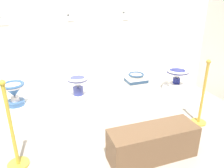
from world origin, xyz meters
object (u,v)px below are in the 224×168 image
at_px(info_placard_third, 125,15).
at_px(info_placard_first, 3,20).
at_px(museum_bench, 153,143).
at_px(plinth_block_slender_white, 79,104).
at_px(plinth_block_rightmost, 175,89).
at_px(plinth_block_leftmost, 135,100).
at_px(info_placard_second, 71,17).
at_px(plinth_block_pale_glazed, 17,111).
at_px(antique_toilet_slender_white, 78,84).
at_px(antique_toilet_leftmost, 136,85).
at_px(antique_toilet_rightmost, 177,74).
at_px(stanchion_post_near_left, 14,141).
at_px(antique_toilet_pale_glazed, 14,91).
at_px(stanchion_post_near_right, 201,103).

bearing_deg(info_placard_third, info_placard_first, 180.00).
bearing_deg(museum_bench, info_placard_first, 132.32).
bearing_deg(plinth_block_slender_white, plinth_block_rightmost, 1.64).
height_order(plinth_block_leftmost, info_placard_second, info_placard_second).
distance_m(plinth_block_pale_glazed, antique_toilet_slender_white, 1.00).
bearing_deg(plinth_block_slender_white, antique_toilet_leftmost, -2.77).
bearing_deg(antique_toilet_rightmost, antique_toilet_leftmost, -173.56).
bearing_deg(stanchion_post_near_left, plinth_block_slender_white, 45.60).
bearing_deg(plinth_block_slender_white, info_placard_first, 156.56).
bearing_deg(antique_toilet_pale_glazed, plinth_block_rightmost, -0.08).
relative_size(plinth_block_pale_glazed, stanchion_post_near_left, 0.36).
distance_m(stanchion_post_near_left, museum_bench, 1.58).
xyz_separation_m(plinth_block_pale_glazed, info_placard_third, (1.90, 0.35, 1.32)).
distance_m(antique_toilet_rightmost, stanchion_post_near_left, 2.96).
bearing_deg(info_placard_first, antique_toilet_leftmost, -13.34).
bearing_deg(info_placard_second, plinth_block_leftmost, -25.38).
relative_size(plinth_block_slender_white, stanchion_post_near_left, 0.33).
xyz_separation_m(plinth_block_rightmost, stanchion_post_near_right, (-0.20, -0.92, 0.16)).
relative_size(antique_toilet_slender_white, plinth_block_leftmost, 0.95).
xyz_separation_m(info_placard_first, info_placard_third, (1.91, -0.00, 0.03)).
height_order(antique_toilet_leftmost, antique_toilet_rightmost, antique_toilet_leftmost).
relative_size(antique_toilet_pale_glazed, stanchion_post_near_right, 0.34).
relative_size(plinth_block_pale_glazed, plinth_block_rightmost, 0.95).
xyz_separation_m(antique_toilet_pale_glazed, antique_toilet_leftmost, (1.92, -0.11, -0.12)).
bearing_deg(plinth_block_pale_glazed, antique_toilet_pale_glazed, 0.00).
bearing_deg(plinth_block_pale_glazed, plinth_block_slender_white, -3.53).
height_order(stanchion_post_near_left, museum_bench, stanchion_post_near_left).
height_order(antique_toilet_slender_white, info_placard_second, info_placard_second).
height_order(antique_toilet_leftmost, museum_bench, antique_toilet_leftmost).
height_order(plinth_block_leftmost, antique_toilet_rightmost, antique_toilet_rightmost).
height_order(antique_toilet_slender_white, info_placard_first, info_placard_first).
bearing_deg(plinth_block_rightmost, stanchion_post_near_right, -102.24).
height_order(antique_toilet_slender_white, info_placard_third, info_placard_third).
relative_size(stanchion_post_near_left, museum_bench, 0.99).
distance_m(stanchion_post_near_right, museum_bench, 1.16).
bearing_deg(stanchion_post_near_right, antique_toilet_leftmost, 130.49).
bearing_deg(antique_toilet_leftmost, museum_bench, -106.10).
distance_m(antique_toilet_leftmost, stanchion_post_near_right, 1.08).
xyz_separation_m(antique_toilet_pale_glazed, stanchion_post_near_left, (0.03, -0.98, -0.20)).
xyz_separation_m(antique_toilet_slender_white, antique_toilet_leftmost, (0.99, -0.05, -0.13)).
bearing_deg(plinth_block_rightmost, antique_toilet_pale_glazed, 179.92).
height_order(antique_toilet_pale_glazed, museum_bench, antique_toilet_pale_glazed).
relative_size(plinth_block_slender_white, museum_bench, 0.33).
relative_size(antique_toilet_pale_glazed, info_placard_second, 3.00).
relative_size(plinth_block_rightmost, stanchion_post_near_left, 0.38).
height_order(antique_toilet_leftmost, info_placard_third, info_placard_third).
bearing_deg(plinth_block_leftmost, antique_toilet_leftmost, 180.00).
relative_size(info_placard_first, museum_bench, 0.13).
bearing_deg(info_placard_third, antique_toilet_pale_glazed, -169.46).
bearing_deg(antique_toilet_leftmost, antique_toilet_slender_white, 177.23).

